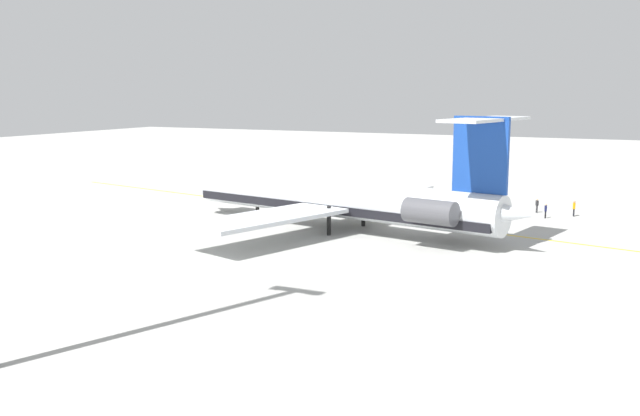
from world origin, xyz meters
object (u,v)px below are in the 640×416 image
ground_crew_near_tail (546,209)px  safety_cone_wingtip (288,191)px  main_jetliner (346,199)px  ground_crew_near_nose (383,188)px  ground_crew_starboard (537,204)px  safety_cone_nose (250,195)px  ground_crew_portside (574,206)px

ground_crew_near_tail → safety_cone_wingtip: (35.35, -5.18, -0.79)m
main_jetliner → ground_crew_near_nose: size_ratio=22.42×
main_jetliner → ground_crew_starboard: 25.03m
safety_cone_nose → safety_cone_wingtip: size_ratio=1.00×
ground_crew_portside → safety_cone_nose: bearing=-31.3°
main_jetliner → ground_crew_starboard: bearing=-117.6°
ground_crew_near_nose → ground_crew_starboard: bearing=-94.7°
ground_crew_near_nose → safety_cone_wingtip: ground_crew_near_nose is taller
ground_crew_starboard → safety_cone_wingtip: size_ratio=3.07×
main_jetliner → safety_cone_wingtip: 28.21m
ground_crew_portside → ground_crew_starboard: (4.17, -0.70, -0.09)m
safety_cone_wingtip → ground_crew_near_nose: bearing=-170.2°
ground_crew_near_nose → ground_crew_near_tail: 23.39m
main_jetliner → safety_cone_nose: bearing=-25.6°
ground_crew_near_tail → ground_crew_near_nose: bearing=-173.5°
ground_crew_portside → ground_crew_near_tail: bearing=9.2°
safety_cone_nose → safety_cone_wingtip: same height
main_jetliner → ground_crew_near_nose: 24.19m
ground_crew_portside → safety_cone_nose: size_ratio=3.33×
ground_crew_portside → safety_cone_wingtip: ground_crew_portside is taller
ground_crew_portside → safety_cone_wingtip: 38.11m
ground_crew_portside → safety_cone_wingtip: size_ratio=3.33×
ground_crew_starboard → safety_cone_nose: size_ratio=3.07×
ground_crew_near_tail → safety_cone_wingtip: size_ratio=3.06×
main_jetliner → safety_cone_nose: size_ratio=73.56×
ground_crew_near_nose → safety_cone_wingtip: bearing=106.3°
ground_crew_portside → safety_cone_wingtip: (38.02, -2.49, -0.88)m
ground_crew_near_tail → safety_cone_nose: 38.01m
ground_crew_near_nose → ground_crew_portside: bearing=-94.4°
ground_crew_near_nose → ground_crew_starboard: size_ratio=1.07×
main_jetliner → safety_cone_nose: (20.94, -15.54, -2.96)m
safety_cone_wingtip → ground_crew_starboard: bearing=177.0°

